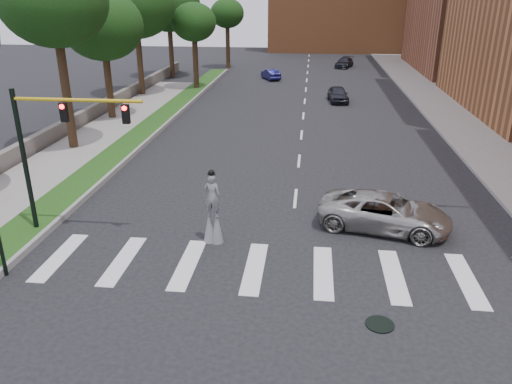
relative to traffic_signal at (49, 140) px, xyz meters
name	(u,v)px	position (x,y,z in m)	size (l,w,h in m)	color
ground_plane	(287,284)	(9.78, -3.00, -4.15)	(160.00, 160.00, 0.00)	black
grass_median	(148,129)	(-1.72, 17.00, -4.03)	(2.00, 60.00, 0.25)	#1A4112
median_curb	(161,129)	(-0.67, 17.00, -4.01)	(0.20, 60.00, 0.28)	gray
sidewalk_left	(42,173)	(-4.72, 7.00, -4.06)	(4.00, 60.00, 0.18)	gray
sidewalk_right	(461,122)	(22.28, 22.00, -4.06)	(5.00, 90.00, 0.18)	gray
stone_wall	(88,115)	(-7.22, 19.00, -3.60)	(0.50, 56.00, 1.10)	#5A554D
manhole	(380,324)	(12.78, -5.00, -4.13)	(0.90, 0.90, 0.04)	black
traffic_signal	(49,140)	(0.00, 0.00, 0.00)	(5.30, 0.23, 6.20)	black
stilt_performer	(213,213)	(6.56, -0.06, -2.85)	(0.84, 0.55, 3.18)	black
suv_crossing	(385,212)	(13.74, 2.00, -3.37)	(2.60, 5.64, 1.57)	#A2A099
car_near	(338,94)	(12.87, 29.14, -3.45)	(1.66, 4.12, 1.40)	black
car_mid	(271,74)	(5.53, 41.15, -3.54)	(1.30, 3.72, 1.22)	#17164F
car_far	(344,63)	(14.69, 52.18, -3.50)	(1.81, 4.46, 1.30)	black
tree_2	(53,1)	(-5.08, 11.86, 4.99)	(6.47, 6.47, 11.95)	black
tree_3	(102,26)	(-5.67, 20.13, 3.08)	(6.18, 6.18, 9.89)	black
tree_4	(135,4)	(-6.40, 30.07, 4.44)	(7.54, 7.54, 11.83)	black
tree_5	(168,4)	(-6.39, 41.41, 4.16)	(7.33, 7.33, 11.45)	black
tree_6	(194,23)	(-1.66, 33.55, 2.56)	(4.50, 4.50, 8.71)	black
tree_7	(227,14)	(-0.97, 49.94, 2.75)	(4.42, 4.42, 8.88)	black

